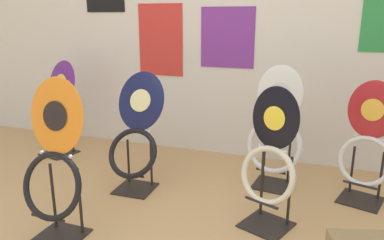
{
  "coord_description": "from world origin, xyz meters",
  "views": [
    {
      "loc": [
        0.79,
        -1.21,
        1.28
      ],
      "look_at": [
        -0.1,
        1.27,
        0.55
      ],
      "focal_mm": 35.0,
      "sensor_mm": 36.0,
      "label": 1
    }
  ],
  "objects_px": {
    "toilet_seat_display_jazz_black": "(270,163)",
    "toilet_seat_display_orange_sun": "(54,166)",
    "toilet_seat_display_crimson_swirl": "(368,144)",
    "toilet_seat_display_purple_note": "(58,111)",
    "toilet_seat_display_navy_moon": "(136,135)",
    "toilet_seat_display_white_plain": "(276,133)"
  },
  "relations": [
    {
      "from": "toilet_seat_display_orange_sun",
      "to": "toilet_seat_display_crimson_swirl",
      "type": "bearing_deg",
      "value": 32.58
    },
    {
      "from": "toilet_seat_display_navy_moon",
      "to": "toilet_seat_display_purple_note",
      "type": "relative_size",
      "value": 0.99
    },
    {
      "from": "toilet_seat_display_white_plain",
      "to": "toilet_seat_display_crimson_swirl",
      "type": "bearing_deg",
      "value": -4.15
    },
    {
      "from": "toilet_seat_display_jazz_black",
      "to": "toilet_seat_display_white_plain",
      "type": "distance_m",
      "value": 0.61
    },
    {
      "from": "toilet_seat_display_navy_moon",
      "to": "toilet_seat_display_white_plain",
      "type": "distance_m",
      "value": 1.05
    },
    {
      "from": "toilet_seat_display_orange_sun",
      "to": "toilet_seat_display_purple_note",
      "type": "distance_m",
      "value": 1.52
    },
    {
      "from": "toilet_seat_display_jazz_black",
      "to": "toilet_seat_display_crimson_swirl",
      "type": "height_order",
      "value": "toilet_seat_display_jazz_black"
    },
    {
      "from": "toilet_seat_display_crimson_swirl",
      "to": "toilet_seat_display_orange_sun",
      "type": "relative_size",
      "value": 0.91
    },
    {
      "from": "toilet_seat_display_navy_moon",
      "to": "toilet_seat_display_purple_note",
      "type": "bearing_deg",
      "value": 158.26
    },
    {
      "from": "toilet_seat_display_orange_sun",
      "to": "toilet_seat_display_white_plain",
      "type": "bearing_deg",
      "value": 46.4
    },
    {
      "from": "toilet_seat_display_jazz_black",
      "to": "toilet_seat_display_white_plain",
      "type": "relative_size",
      "value": 0.95
    },
    {
      "from": "toilet_seat_display_jazz_black",
      "to": "toilet_seat_display_navy_moon",
      "type": "height_order",
      "value": "toilet_seat_display_jazz_black"
    },
    {
      "from": "toilet_seat_display_crimson_swirl",
      "to": "toilet_seat_display_orange_sun",
      "type": "height_order",
      "value": "toilet_seat_display_orange_sun"
    },
    {
      "from": "toilet_seat_display_crimson_swirl",
      "to": "toilet_seat_display_purple_note",
      "type": "bearing_deg",
      "value": 178.1
    },
    {
      "from": "toilet_seat_display_orange_sun",
      "to": "toilet_seat_display_purple_note",
      "type": "xyz_separation_m",
      "value": [
        -0.94,
        1.19,
        -0.04
      ]
    },
    {
      "from": "toilet_seat_display_navy_moon",
      "to": "toilet_seat_display_crimson_swirl",
      "type": "bearing_deg",
      "value": 11.65
    },
    {
      "from": "toilet_seat_display_crimson_swirl",
      "to": "toilet_seat_display_navy_moon",
      "type": "relative_size",
      "value": 0.99
    },
    {
      "from": "toilet_seat_display_jazz_black",
      "to": "toilet_seat_display_orange_sun",
      "type": "height_order",
      "value": "toilet_seat_display_orange_sun"
    },
    {
      "from": "toilet_seat_display_jazz_black",
      "to": "toilet_seat_display_orange_sun",
      "type": "bearing_deg",
      "value": -154.78
    },
    {
      "from": "toilet_seat_display_navy_moon",
      "to": "toilet_seat_display_white_plain",
      "type": "height_order",
      "value": "toilet_seat_display_white_plain"
    },
    {
      "from": "toilet_seat_display_navy_moon",
      "to": "toilet_seat_display_jazz_black",
      "type": "bearing_deg",
      "value": -12.79
    },
    {
      "from": "toilet_seat_display_jazz_black",
      "to": "toilet_seat_display_orange_sun",
      "type": "distance_m",
      "value": 1.26
    }
  ]
}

